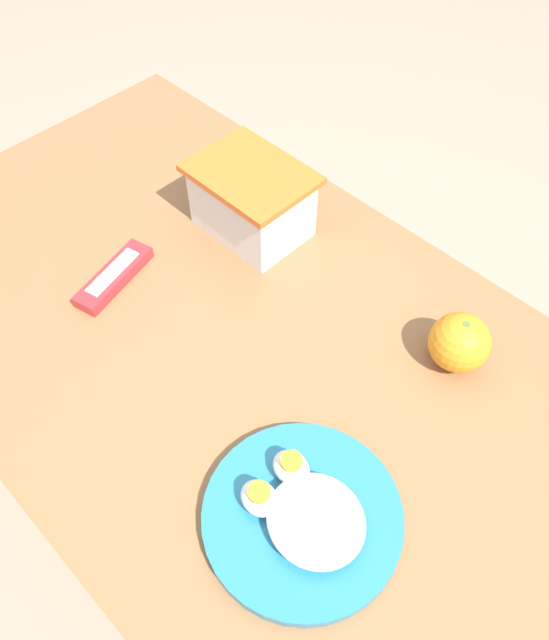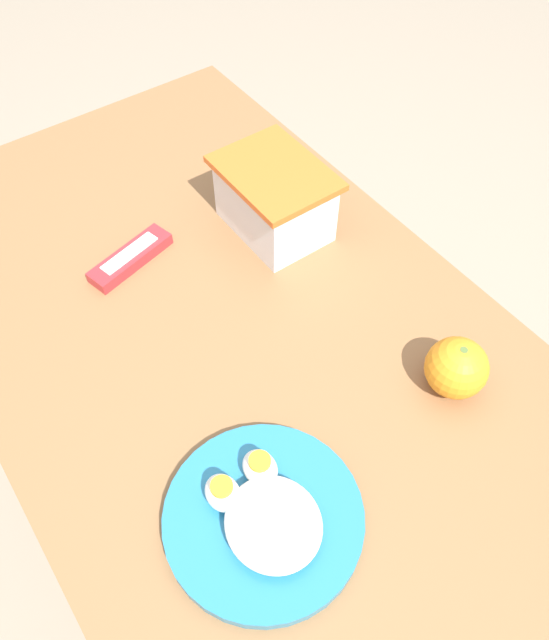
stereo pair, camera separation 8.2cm
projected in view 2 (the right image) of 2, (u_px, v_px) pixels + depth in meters
name	position (u px, v px, depth m)	size (l,w,h in m)	color
ground_plane	(257.00, 534.00, 1.45)	(10.00, 10.00, 0.00)	gray
table	(246.00, 384.00, 0.92)	(1.19, 0.65, 0.77)	brown
food_container	(275.00, 203.00, 0.93)	(0.17, 0.13, 0.11)	white
orange_fruit	(456.00, 368.00, 0.76)	(0.08, 0.08, 0.08)	orange
rice_plate	(264.00, 516.00, 0.67)	(0.22, 0.22, 0.05)	teal
candy_bar	(131.00, 258.00, 0.91)	(0.07, 0.14, 0.02)	#B7282D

